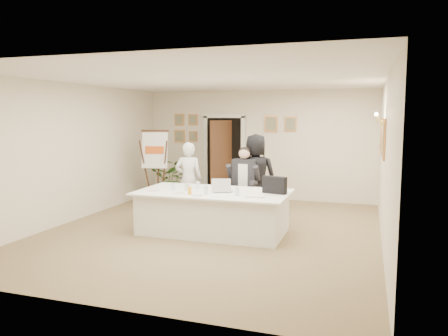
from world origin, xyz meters
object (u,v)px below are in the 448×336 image
at_px(standing_man, 189,179).
at_px(potted_palm, 172,179).
at_px(conference_table, 213,212).
at_px(steel_jug, 187,188).
at_px(laptop_bag, 275,185).
at_px(standing_woman, 256,176).
at_px(oj_glass, 190,191).
at_px(flip_chart, 156,171).
at_px(seated_man, 244,183).
at_px(paper_stack, 255,196).
at_px(laptop, 223,184).

distance_m(standing_man, potted_palm, 1.90).
relative_size(conference_table, steel_jug, 25.16).
distance_m(laptop_bag, steel_jug, 1.60).
bearing_deg(standing_woman, steel_jug, 53.61).
relative_size(conference_table, laptop_bag, 6.31).
height_order(laptop_bag, oj_glass, laptop_bag).
bearing_deg(standing_man, flip_chart, -49.86).
bearing_deg(standing_woman, potted_palm, -31.24).
xyz_separation_m(potted_palm, steel_jug, (1.58, -2.73, 0.29)).
bearing_deg(potted_palm, standing_woman, -26.12).
relative_size(seated_man, potted_palm, 1.43).
distance_m(conference_table, paper_stack, 1.01).
relative_size(seated_man, flip_chart, 0.86).
bearing_deg(oj_glass, potted_palm, 120.01).
xyz_separation_m(conference_table, standing_woman, (0.44, 1.41, 0.50)).
xyz_separation_m(standing_woman, laptop, (-0.25, -1.39, 0.02)).
relative_size(standing_man, potted_palm, 1.49).
bearing_deg(steel_jug, laptop, 9.70).
xyz_separation_m(flip_chart, steel_jug, (1.72, -2.11, 0.01)).
bearing_deg(steel_jug, conference_table, 11.47).
height_order(flip_chart, standing_woman, standing_woman).
height_order(standing_man, steel_jug, standing_man).
xyz_separation_m(standing_man, laptop, (1.15, -1.09, 0.12)).
distance_m(seated_man, standing_woman, 0.34).
xyz_separation_m(flip_chart, potted_palm, (0.14, 0.62, -0.29)).
bearing_deg(paper_stack, potted_palm, 134.86).
xyz_separation_m(seated_man, laptop_bag, (0.85, -1.02, 0.16)).
xyz_separation_m(laptop, laptop_bag, (0.92, 0.11, 0.01)).
bearing_deg(flip_chart, paper_stack, -37.18).
distance_m(potted_palm, laptop_bag, 4.06).
height_order(standing_man, laptop, standing_man).
distance_m(flip_chart, paper_stack, 3.85).
height_order(seated_man, standing_man, standing_man).
distance_m(seated_man, steel_jug, 1.45).
bearing_deg(paper_stack, laptop_bag, 61.71).
height_order(oj_glass, steel_jug, oj_glass).
distance_m(potted_palm, oj_glass, 3.56).
height_order(laptop, oj_glass, laptop).
bearing_deg(potted_palm, paper_stack, -45.14).
bearing_deg(paper_stack, standing_woman, 104.11).
bearing_deg(flip_chart, potted_palm, 77.55).
distance_m(potted_palm, steel_jug, 3.17).
bearing_deg(standing_woman, laptop_bag, 112.49).
bearing_deg(flip_chart, oj_glass, -52.07).
xyz_separation_m(standing_man, standing_woman, (1.40, 0.30, 0.09)).
height_order(potted_palm, steel_jug, potted_palm).
height_order(flip_chart, oj_glass, flip_chart).
bearing_deg(laptop_bag, steel_jug, -156.28).
xyz_separation_m(potted_palm, laptop, (2.25, -2.62, 0.38)).
xyz_separation_m(standing_man, paper_stack, (1.83, -1.42, -0.01)).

